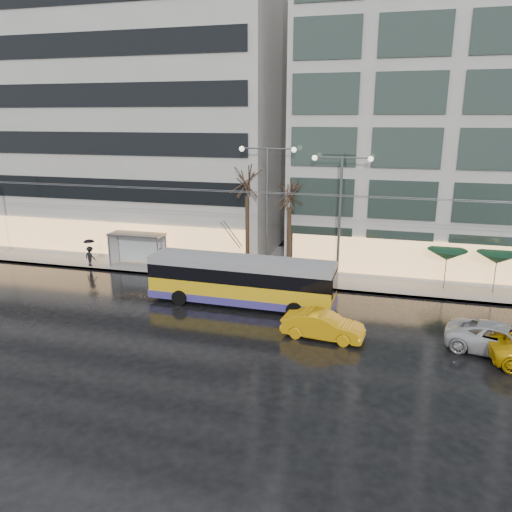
% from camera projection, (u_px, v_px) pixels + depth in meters
% --- Properties ---
extents(ground, '(140.00, 140.00, 0.00)m').
position_uv_depth(ground, '(181.00, 335.00, 26.30)').
color(ground, black).
rests_on(ground, ground).
extents(sidewalk, '(80.00, 10.00, 0.15)m').
position_uv_depth(sidewalk, '(277.00, 264.00, 38.79)').
color(sidewalk, gray).
rests_on(sidewalk, ground).
extents(kerb, '(80.00, 0.10, 0.15)m').
position_uv_depth(kerb, '(261.00, 283.00, 34.19)').
color(kerb, slate).
rests_on(kerb, ground).
extents(building_left, '(34.00, 14.00, 22.00)m').
position_uv_depth(building_left, '(96.00, 116.00, 44.98)').
color(building_left, '#A3A09C').
rests_on(building_left, sidewalk).
extents(trolleybus, '(11.45, 4.58, 5.28)m').
position_uv_depth(trolleybus, '(241.00, 282.00, 30.22)').
color(trolleybus, gold).
rests_on(trolleybus, ground).
extents(catenary, '(42.24, 5.12, 7.00)m').
position_uv_depth(catenary, '(241.00, 226.00, 32.28)').
color(catenary, '#595B60').
rests_on(catenary, ground).
extents(bus_shelter, '(4.20, 1.60, 2.51)m').
position_uv_depth(bus_shelter, '(134.00, 242.00, 37.81)').
color(bus_shelter, '#595B60').
rests_on(bus_shelter, sidewalk).
extents(street_lamp_near, '(3.96, 0.36, 9.03)m').
position_uv_depth(street_lamp_near, '(267.00, 194.00, 34.22)').
color(street_lamp_near, '#595B60').
rests_on(street_lamp_near, sidewalk).
extents(street_lamp_far, '(3.96, 0.36, 8.53)m').
position_uv_depth(street_lamp_far, '(340.00, 201.00, 33.04)').
color(street_lamp_far, '#595B60').
rests_on(street_lamp_far, sidewalk).
extents(tree_a, '(3.20, 3.20, 8.40)m').
position_uv_depth(tree_a, '(247.00, 177.00, 34.49)').
color(tree_a, black).
rests_on(tree_a, sidewalk).
extents(tree_b, '(3.20, 3.20, 7.70)m').
position_uv_depth(tree_b, '(290.00, 188.00, 34.11)').
color(tree_b, black).
rests_on(tree_b, sidewalk).
extents(parasol_a, '(2.50, 2.50, 2.65)m').
position_uv_depth(parasol_a, '(447.00, 255.00, 32.35)').
color(parasol_a, '#595B60').
rests_on(parasol_a, sidewalk).
extents(parasol_b, '(2.50, 2.50, 2.65)m').
position_uv_depth(parasol_b, '(497.00, 258.00, 31.60)').
color(parasol_b, '#595B60').
rests_on(parasol_b, sidewalk).
extents(taxi_b, '(4.37, 1.92, 1.40)m').
position_uv_depth(taxi_b, '(323.00, 325.00, 25.78)').
color(taxi_b, '#E7A00C').
rests_on(taxi_b, ground).
extents(sedan_silver, '(5.69, 3.73, 1.45)m').
position_uv_depth(sedan_silver, '(503.00, 340.00, 24.02)').
color(sedan_silver, '#B1B1B6').
rests_on(sedan_silver, ground).
extents(pedestrian_a, '(1.24, 1.26, 2.19)m').
position_uv_depth(pedestrian_a, '(162.00, 254.00, 35.99)').
color(pedestrian_a, black).
rests_on(pedestrian_a, sidewalk).
extents(pedestrian_b, '(0.90, 0.78, 1.58)m').
position_uv_depth(pedestrian_b, '(198.00, 254.00, 38.25)').
color(pedestrian_b, black).
rests_on(pedestrian_b, sidewalk).
extents(pedestrian_c, '(1.10, 1.00, 2.11)m').
position_uv_depth(pedestrian_c, '(90.00, 252.00, 37.65)').
color(pedestrian_c, black).
rests_on(pedestrian_c, sidewalk).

